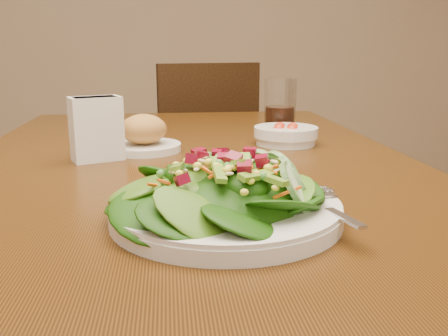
% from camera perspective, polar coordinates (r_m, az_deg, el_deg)
% --- Properties ---
extents(dining_table, '(0.90, 1.40, 0.75)m').
position_cam_1_polar(dining_table, '(1.03, -4.09, -4.33)').
color(dining_table, '#49290A').
rests_on(dining_table, ground_plane).
extents(chair_far, '(0.51, 0.51, 0.91)m').
position_cam_1_polar(chair_far, '(2.07, -2.76, 0.12)').
color(chair_far, black).
rests_on(chair_far, ground_plane).
extents(salad_plate, '(0.30, 0.30, 0.09)m').
position_cam_1_polar(salad_plate, '(0.64, 1.11, -3.18)').
color(salad_plate, silver).
rests_on(salad_plate, dining_table).
extents(bread_plate, '(0.16, 0.16, 0.08)m').
position_cam_1_polar(bread_plate, '(1.08, -9.16, 3.62)').
color(bread_plate, silver).
rests_on(bread_plate, dining_table).
extents(tomato_bowl, '(0.15, 0.15, 0.05)m').
position_cam_1_polar(tomato_bowl, '(1.15, 7.07, 3.78)').
color(tomato_bowl, silver).
rests_on(tomato_bowl, dining_table).
extents(drinking_glass, '(0.08, 0.08, 0.14)m').
position_cam_1_polar(drinking_glass, '(1.28, 6.40, 6.54)').
color(drinking_glass, silver).
rests_on(drinking_glass, dining_table).
extents(napkin_holder, '(0.11, 0.09, 0.12)m').
position_cam_1_polar(napkin_holder, '(1.00, -14.38, 4.55)').
color(napkin_holder, white).
rests_on(napkin_holder, dining_table).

